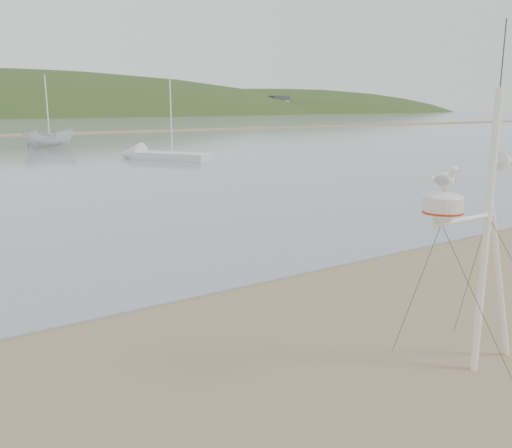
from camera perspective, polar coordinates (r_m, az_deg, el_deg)
ground at (r=6.88m, az=-6.99°, el=-20.92°), size 560.00×560.00×0.00m
mast_rig at (r=8.26m, az=22.64°, el=-6.91°), size 2.15×2.30×4.86m
boat_white at (r=51.67m, az=-21.01°, el=9.91°), size 1.75×1.70×4.47m
sailboat_white_near at (r=39.68m, az=-11.20°, el=7.13°), size 5.39×7.09×7.22m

